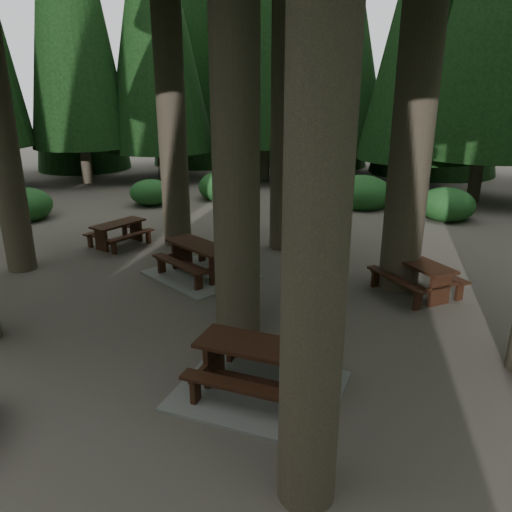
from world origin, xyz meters
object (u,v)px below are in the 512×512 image
Objects in this scene: picnic_table_c at (200,265)px; picnic_table_a at (259,376)px; picnic_table_d at (417,272)px; picnic_table_b at (119,230)px.

picnic_table_a is at bearing -27.28° from picnic_table_c.
picnic_table_b is at bearing -140.29° from picnic_table_d.
picnic_table_c reaches higher than picnic_table_d.
picnic_table_d reaches higher than picnic_table_b.
picnic_table_a is 1.30× the size of picnic_table_d.
picnic_table_a is at bearing -67.90° from picnic_table_d.
picnic_table_a is at bearing -115.47° from picnic_table_b.
picnic_table_a is 1.78× the size of picnic_table_b.
picnic_table_d is (8.27, 1.75, 0.05)m from picnic_table_b.
picnic_table_c is (3.62, -0.40, -0.17)m from picnic_table_b.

